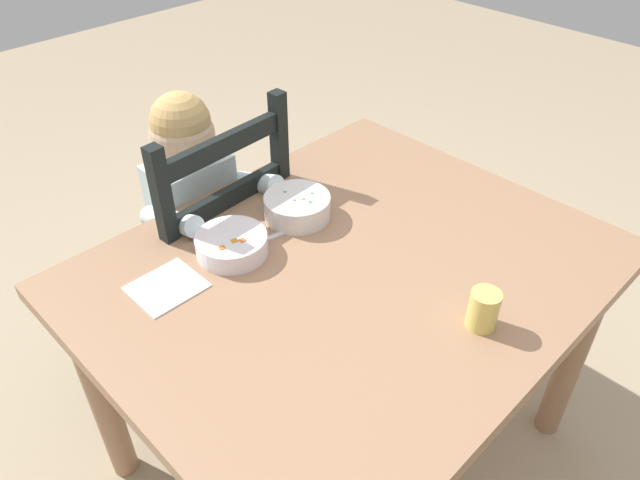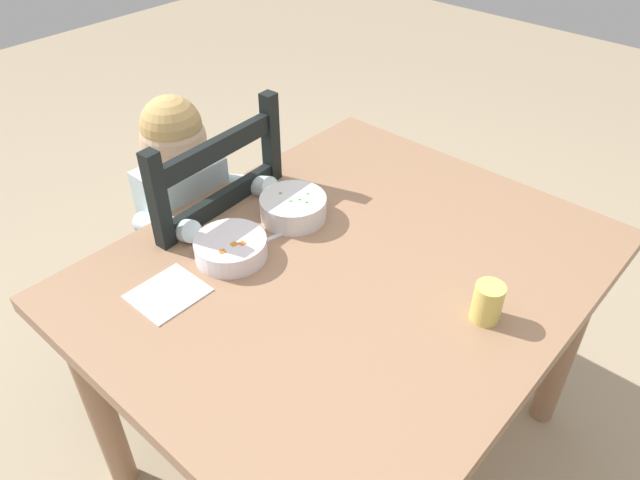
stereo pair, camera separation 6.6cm
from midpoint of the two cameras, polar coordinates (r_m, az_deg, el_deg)
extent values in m
plane|color=tan|center=(1.91, 3.21, -18.94)|extent=(8.00, 8.00, 0.00)
cube|color=#9D7455|center=(1.38, 4.20, -2.99)|extent=(1.15, 0.95, 0.04)
cylinder|color=#9D7455|center=(1.84, 24.02, -9.74)|extent=(0.07, 0.07, 0.67)
cylinder|color=#9D7455|center=(1.68, -19.11, -13.68)|extent=(0.07, 0.07, 0.67)
cylinder|color=#9D7455|center=(2.11, 4.79, 0.98)|extent=(0.07, 0.07, 0.67)
cube|color=black|center=(1.84, -10.78, -1.15)|extent=(0.44, 0.44, 0.02)
cube|color=black|center=(2.20, -9.44, -1.45)|extent=(0.04, 0.04, 0.45)
cube|color=black|center=(2.05, -17.52, -6.44)|extent=(0.04, 0.04, 0.45)
cube|color=black|center=(1.98, -2.23, -6.12)|extent=(0.04, 0.04, 0.45)
cube|color=black|center=(1.81, -10.70, -12.26)|extent=(0.04, 0.04, 0.45)
cube|color=black|center=(1.68, -2.63, 6.08)|extent=(0.04, 0.04, 0.50)
cube|color=black|center=(1.48, -12.88, 0.12)|extent=(0.04, 0.04, 0.50)
cube|color=black|center=(1.48, -8.00, 8.89)|extent=(0.36, 0.05, 0.05)
cube|color=black|center=(1.55, -7.52, 4.06)|extent=(0.36, 0.05, 0.05)
cube|color=silver|center=(1.72, -10.84, 2.80)|extent=(0.22, 0.14, 0.32)
sphere|color=#D5AF89|center=(1.60, -11.83, 9.73)|extent=(0.17, 0.17, 0.17)
sphere|color=tan|center=(1.58, -12.01, 10.95)|extent=(0.16, 0.16, 0.16)
cylinder|color=#3F4C72|center=(1.88, -8.62, -9.24)|extent=(0.07, 0.07, 0.47)
cylinder|color=#3F4C72|center=(1.92, -6.03, -7.60)|extent=(0.07, 0.07, 0.47)
cylinder|color=silver|center=(1.55, -12.86, 1.75)|extent=(0.06, 0.24, 0.13)
cylinder|color=silver|center=(1.67, -5.54, 5.49)|extent=(0.06, 0.24, 0.13)
cylinder|color=white|center=(1.50, -0.93, 3.18)|extent=(0.17, 0.17, 0.06)
cylinder|color=white|center=(1.51, -0.92, 2.36)|extent=(0.08, 0.08, 0.01)
cylinder|color=green|center=(1.49, -0.93, 3.45)|extent=(0.14, 0.14, 0.03)
sphere|color=green|center=(1.47, 0.36, 3.48)|extent=(0.01, 0.01, 0.01)
sphere|color=green|center=(1.50, -2.09, 4.45)|extent=(0.01, 0.01, 0.01)
sphere|color=green|center=(1.50, 0.51, 4.31)|extent=(0.01, 0.01, 0.01)
sphere|color=green|center=(1.48, -0.30, 3.78)|extent=(0.01, 0.01, 0.01)
sphere|color=#4A9C4B|center=(1.47, -1.17, 3.66)|extent=(0.01, 0.01, 0.01)
cylinder|color=white|center=(1.39, -7.08, -0.45)|extent=(0.17, 0.17, 0.05)
cylinder|color=white|center=(1.41, -7.02, -1.13)|extent=(0.08, 0.08, 0.01)
cylinder|color=orange|center=(1.39, -7.11, -0.22)|extent=(0.14, 0.14, 0.03)
cube|color=orange|center=(1.37, -6.80, -0.23)|extent=(0.02, 0.02, 0.01)
cube|color=orange|center=(1.37, -6.02, -0.19)|extent=(0.01, 0.01, 0.01)
cube|color=orange|center=(1.35, -7.93, -0.89)|extent=(0.02, 0.02, 0.01)
cube|color=silver|center=(1.45, -2.99, 0.36)|extent=(0.10, 0.03, 0.00)
ellipsoid|color=silver|center=(1.42, -5.34, -0.46)|extent=(0.05, 0.04, 0.01)
cylinder|color=#DFCA61|center=(1.25, 16.79, -6.40)|extent=(0.06, 0.06, 0.09)
cube|color=white|center=(1.34, -13.06, -4.40)|extent=(0.15, 0.13, 0.00)
camera|label=1|loc=(0.03, 91.39, -1.09)|focal=33.56mm
camera|label=2|loc=(0.03, -88.61, 1.09)|focal=33.56mm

